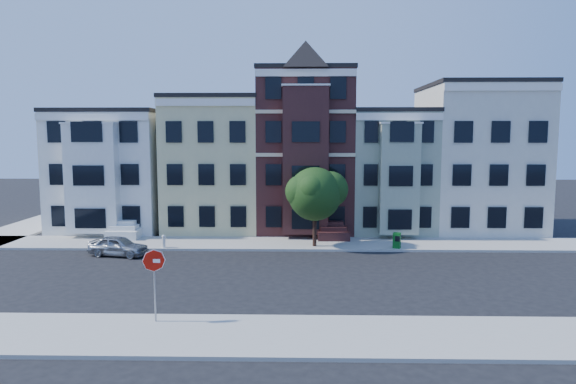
{
  "coord_description": "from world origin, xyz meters",
  "views": [
    {
      "loc": [
        -0.45,
        -26.03,
        7.38
      ],
      "look_at": [
        -1.07,
        2.53,
        4.2
      ],
      "focal_mm": 32.0,
      "sensor_mm": 36.0,
      "label": 1
    }
  ],
  "objects_px": {
    "parked_car": "(118,246)",
    "newspaper_box": "(397,240)",
    "street_tree": "(315,198)",
    "fire_hydrant": "(164,242)",
    "stop_sign": "(155,281)"
  },
  "relations": [
    {
      "from": "street_tree",
      "to": "newspaper_box",
      "type": "xyz_separation_m",
      "value": [
        5.27,
        -0.51,
        -2.7
      ]
    },
    {
      "from": "street_tree",
      "to": "newspaper_box",
      "type": "distance_m",
      "value": 5.94
    },
    {
      "from": "parked_car",
      "to": "newspaper_box",
      "type": "relative_size",
      "value": 3.66
    },
    {
      "from": "street_tree",
      "to": "stop_sign",
      "type": "height_order",
      "value": "street_tree"
    },
    {
      "from": "street_tree",
      "to": "newspaper_box",
      "type": "relative_size",
      "value": 6.4
    },
    {
      "from": "street_tree",
      "to": "parked_car",
      "type": "distance_m",
      "value": 12.64
    },
    {
      "from": "parked_car",
      "to": "newspaper_box",
      "type": "bearing_deg",
      "value": -71.84
    },
    {
      "from": "fire_hydrant",
      "to": "stop_sign",
      "type": "bearing_deg",
      "value": -76.51
    },
    {
      "from": "newspaper_box",
      "to": "street_tree",
      "type": "bearing_deg",
      "value": -162.63
    },
    {
      "from": "newspaper_box",
      "to": "stop_sign",
      "type": "xyz_separation_m",
      "value": [
        -11.88,
        -13.29,
        1.11
      ]
    },
    {
      "from": "parked_car",
      "to": "newspaper_box",
      "type": "height_order",
      "value": "parked_car"
    },
    {
      "from": "stop_sign",
      "to": "fire_hydrant",
      "type": "bearing_deg",
      "value": 106.13
    },
    {
      "from": "newspaper_box",
      "to": "fire_hydrant",
      "type": "relative_size",
      "value": 1.5
    },
    {
      "from": "street_tree",
      "to": "parked_car",
      "type": "relative_size",
      "value": 1.75
    },
    {
      "from": "fire_hydrant",
      "to": "stop_sign",
      "type": "distance_m",
      "value": 13.55
    }
  ]
}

